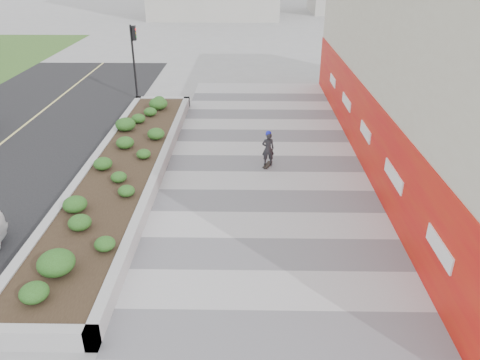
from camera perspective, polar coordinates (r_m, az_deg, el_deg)
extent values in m
plane|color=gray|center=(12.44, 4.26, -13.78)|extent=(160.00, 160.00, 0.00)
cube|color=#A8A8AD|center=(14.85, 3.68, -6.27)|extent=(8.00, 36.00, 0.01)
cube|color=#BDB4A1|center=(20.44, 23.82, 12.93)|extent=(6.00, 24.00, 8.00)
cube|color=red|center=(20.17, 14.65, 6.71)|extent=(0.12, 24.00, 3.00)
cube|color=#9E9EA0|center=(11.87, -24.11, -17.15)|extent=(3.00, 0.30, 0.55)
cube|color=#9E9EA0|center=(26.92, -9.40, 9.36)|extent=(3.00, 0.30, 0.55)
cube|color=#9E9EA0|center=(19.21, -17.69, 1.34)|extent=(0.30, 18.00, 0.55)
cube|color=#9E9EA0|center=(18.53, -9.75, 1.33)|extent=(0.30, 18.00, 0.55)
cube|color=#2D2116|center=(18.83, -13.78, 1.27)|extent=(2.40, 17.40, 0.50)
cylinder|color=black|center=(28.39, -12.80, 13.77)|extent=(0.12, 0.12, 4.20)
cube|color=black|center=(28.06, -12.78, 17.07)|extent=(0.18, 0.28, 0.80)
cylinder|color=#595654|center=(14.89, 5.61, -6.28)|extent=(0.44, 0.44, 0.01)
cube|color=black|center=(19.18, 3.38, 1.89)|extent=(0.45, 0.74, 0.02)
imported|color=#242428|center=(18.90, 3.44, 3.83)|extent=(0.55, 0.41, 1.39)
sphere|color=#171DC9|center=(18.66, 3.49, 5.68)|extent=(0.23, 0.23, 0.23)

